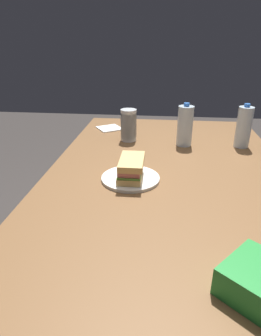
# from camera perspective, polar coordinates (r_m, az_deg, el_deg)

# --- Properties ---
(ground_plane) EXTENTS (8.00, 8.00, 0.00)m
(ground_plane) POSITION_cam_1_polar(r_m,az_deg,el_deg) (1.70, 5.92, -25.20)
(ground_plane) COLOR #383330
(dining_table) EXTENTS (1.69, 1.01, 0.77)m
(dining_table) POSITION_cam_1_polar(r_m,az_deg,el_deg) (1.26, 7.24, -4.54)
(dining_table) COLOR brown
(dining_table) RESTS_ON ground_plane
(paper_plate) EXTENTS (0.23, 0.23, 0.01)m
(paper_plate) POSITION_cam_1_polar(r_m,az_deg,el_deg) (1.16, 0.00, -1.99)
(paper_plate) COLOR white
(paper_plate) RESTS_ON dining_table
(sandwich) EXTENTS (0.18, 0.10, 0.08)m
(sandwich) POSITION_cam_1_polar(r_m,az_deg,el_deg) (1.13, 0.08, 0.05)
(sandwich) COLOR #DBB26B
(sandwich) RESTS_ON paper_plate
(water_bottle_tall) EXTENTS (0.07, 0.07, 0.22)m
(water_bottle_tall) POSITION_cam_1_polar(r_m,az_deg,el_deg) (1.58, 21.01, 7.39)
(water_bottle_tall) COLOR silver
(water_bottle_tall) RESTS_ON dining_table
(plastic_cup_stack) EXTENTS (0.08, 0.08, 0.17)m
(plastic_cup_stack) POSITION_cam_1_polar(r_m,az_deg,el_deg) (1.58, -0.37, 8.27)
(plastic_cup_stack) COLOR silver
(plastic_cup_stack) RESTS_ON dining_table
(water_bottle_spare) EXTENTS (0.08, 0.08, 0.22)m
(water_bottle_spare) POSITION_cam_1_polar(r_m,az_deg,el_deg) (1.53, 10.47, 7.99)
(water_bottle_spare) COLOR silver
(water_bottle_spare) RESTS_ON dining_table
(paper_napkin) EXTENTS (0.18, 0.18, 0.01)m
(paper_napkin) POSITION_cam_1_polar(r_m,az_deg,el_deg) (1.81, -4.08, 7.66)
(paper_napkin) COLOR white
(paper_napkin) RESTS_ON dining_table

